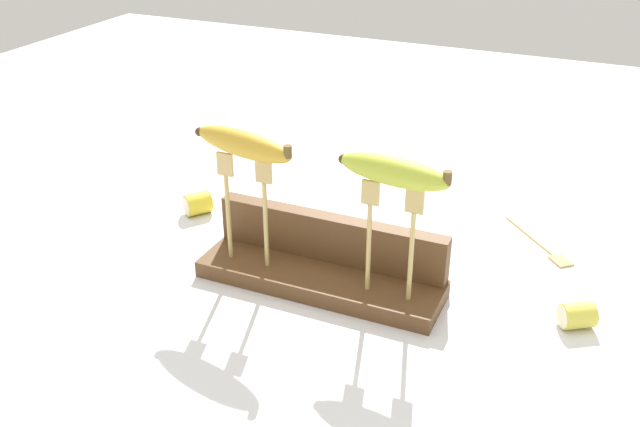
# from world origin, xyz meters

# --- Properties ---
(ground_plane) EXTENTS (3.00, 3.00, 0.00)m
(ground_plane) POSITION_xyz_m (0.00, 0.00, 0.00)
(ground_plane) COLOR silver
(wooden_board) EXTENTS (0.38, 0.11, 0.03)m
(wooden_board) POSITION_xyz_m (0.00, 0.00, 0.01)
(wooden_board) COLOR brown
(wooden_board) RESTS_ON ground
(board_backstop) EXTENTS (0.37, 0.03, 0.07)m
(board_backstop) POSITION_xyz_m (0.00, 0.04, 0.06)
(board_backstop) COLOR brown
(board_backstop) RESTS_ON wooden_board
(fork_stand_left) EXTENTS (0.09, 0.01, 0.18)m
(fork_stand_left) POSITION_xyz_m (-0.12, -0.02, 0.13)
(fork_stand_left) COLOR tan
(fork_stand_left) RESTS_ON wooden_board
(fork_stand_right) EXTENTS (0.09, 0.01, 0.18)m
(fork_stand_right) POSITION_xyz_m (0.12, -0.02, 0.13)
(fork_stand_right) COLOR tan
(fork_stand_right) RESTS_ON wooden_board
(banana_raised_left) EXTENTS (0.18, 0.08, 0.04)m
(banana_raised_left) POSITION_xyz_m (-0.12, -0.02, 0.22)
(banana_raised_left) COLOR gold
(banana_raised_left) RESTS_ON fork_stand_left
(banana_raised_right) EXTENTS (0.17, 0.06, 0.04)m
(banana_raised_right) POSITION_xyz_m (0.12, -0.02, 0.22)
(banana_raised_right) COLOR #B2C138
(banana_raised_right) RESTS_ON fork_stand_right
(fork_fallen_near) EXTENTS (0.14, 0.14, 0.01)m
(fork_fallen_near) POSITION_xyz_m (0.30, 0.26, 0.00)
(fork_fallen_near) COLOR tan
(fork_fallen_near) RESTS_ON ground
(banana_chunk_near) EXTENTS (0.06, 0.06, 0.04)m
(banana_chunk_near) POSITION_xyz_m (0.37, 0.05, 0.02)
(banana_chunk_near) COLOR #DBD147
(banana_chunk_near) RESTS_ON ground
(banana_chunk_far) EXTENTS (0.06, 0.06, 0.04)m
(banana_chunk_far) POSITION_xyz_m (-0.31, 0.13, 0.02)
(banana_chunk_far) COLOR yellow
(banana_chunk_far) RESTS_ON ground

